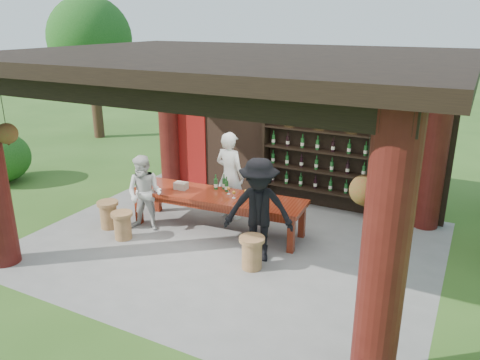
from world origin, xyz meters
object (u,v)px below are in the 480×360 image
at_px(wine_shelf, 317,161).
at_px(stool_far_left, 108,214).
at_px(tasting_table, 218,200).
at_px(host, 230,176).
at_px(stool_near_right, 252,252).
at_px(guest_woman, 145,193).
at_px(stool_near_left, 123,225).
at_px(guest_man, 259,210).
at_px(napkin_basket, 181,186).

distance_m(wine_shelf, stool_far_left, 4.52).
relative_size(tasting_table, host, 1.92).
relative_size(stool_near_right, stool_far_left, 1.02).
xyz_separation_m(wine_shelf, tasting_table, (-1.34, -2.00, -0.45)).
bearing_deg(guest_woman, stool_near_right, -22.12).
height_order(stool_near_left, stool_far_left, stool_far_left).
height_order(wine_shelf, guest_man, wine_shelf).
distance_m(stool_near_right, host, 2.31).
bearing_deg(guest_man, stool_near_left, 170.06).
bearing_deg(napkin_basket, host, 45.63).
bearing_deg(napkin_basket, stool_near_right, -25.84).
distance_m(stool_near_right, stool_far_left, 3.29).
xyz_separation_m(tasting_table, stool_near_right, (1.28, -1.07, -0.33)).
bearing_deg(stool_near_right, host, 127.94).
bearing_deg(host, stool_near_right, 136.26).
distance_m(stool_near_left, stool_far_left, 0.64).
distance_m(stool_near_left, host, 2.38).
bearing_deg(stool_far_left, guest_man, 3.57).
relative_size(stool_far_left, napkin_basket, 2.16).
distance_m(wine_shelf, guest_man, 2.74).
bearing_deg(stool_near_left, guest_man, 9.91).
bearing_deg(tasting_table, stool_near_right, -40.01).
distance_m(stool_near_right, guest_woman, 2.65).
height_order(tasting_table, guest_woman, guest_woman).
bearing_deg(stool_near_right, wine_shelf, 88.86).
distance_m(stool_near_left, stool_near_right, 2.70).
distance_m(wine_shelf, host, 1.95).
bearing_deg(napkin_basket, tasting_table, 4.13).
relative_size(stool_near_right, napkin_basket, 2.20).
bearing_deg(guest_man, wine_shelf, 67.91).
bearing_deg(guest_man, stool_near_right, -102.36).
bearing_deg(guest_woman, napkin_basket, 38.14).
bearing_deg(stool_near_right, stool_far_left, 177.47).
relative_size(stool_near_right, host, 0.31).
height_order(stool_near_left, host, host).
bearing_deg(guest_man, stool_far_left, 163.71).
relative_size(stool_near_right, guest_man, 0.31).
relative_size(tasting_table, guest_woman, 2.33).
distance_m(guest_woman, guest_man, 2.53).
height_order(stool_far_left, napkin_basket, napkin_basket).
relative_size(wine_shelf, guest_woman, 1.61).
relative_size(stool_near_left, guest_woman, 0.35).
height_order(host, napkin_basket, host).
bearing_deg(guest_woman, host, 35.34).
height_order(wine_shelf, stool_far_left, wine_shelf).
xyz_separation_m(wine_shelf, host, (-1.43, -1.32, -0.16)).
distance_m(stool_near_left, napkin_basket, 1.39).
relative_size(guest_man, napkin_basket, 7.10).
bearing_deg(tasting_table, guest_woman, -153.97).
bearing_deg(stool_near_left, guest_woman, 77.00).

